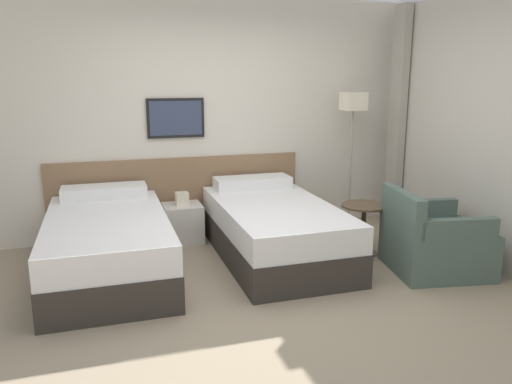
{
  "coord_description": "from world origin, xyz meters",
  "views": [
    {
      "loc": [
        -1.26,
        -3.71,
        1.8
      ],
      "look_at": [
        0.16,
        0.83,
        0.71
      ],
      "focal_mm": 35.0,
      "sensor_mm": 36.0,
      "label": 1
    }
  ],
  "objects_px": {
    "bed_near_window": "(274,229)",
    "nightstand": "(183,222)",
    "floor_lamp": "(353,115)",
    "side_table": "(364,219)",
    "bed_near_door": "(108,245)",
    "armchair": "(434,244)"
  },
  "relations": [
    {
      "from": "bed_near_window",
      "to": "nightstand",
      "type": "relative_size",
      "value": 3.6
    },
    {
      "from": "floor_lamp",
      "to": "side_table",
      "type": "xyz_separation_m",
      "value": [
        -0.28,
        -0.86,
        -1.01
      ]
    },
    {
      "from": "side_table",
      "to": "nightstand",
      "type": "bearing_deg",
      "value": 150.82
    },
    {
      "from": "bed_near_door",
      "to": "nightstand",
      "type": "bearing_deg",
      "value": 42.94
    },
    {
      "from": "nightstand",
      "to": "bed_near_window",
      "type": "bearing_deg",
      "value": -42.94
    },
    {
      "from": "armchair",
      "to": "nightstand",
      "type": "bearing_deg",
      "value": 63.28
    },
    {
      "from": "floor_lamp",
      "to": "side_table",
      "type": "distance_m",
      "value": 1.35
    },
    {
      "from": "armchair",
      "to": "floor_lamp",
      "type": "bearing_deg",
      "value": 14.58
    },
    {
      "from": "bed_near_window",
      "to": "nightstand",
      "type": "bearing_deg",
      "value": 137.06
    },
    {
      "from": "bed_near_window",
      "to": "side_table",
      "type": "height_order",
      "value": "bed_near_window"
    },
    {
      "from": "nightstand",
      "to": "side_table",
      "type": "relative_size",
      "value": 1.06
    },
    {
      "from": "floor_lamp",
      "to": "bed_near_door",
      "type": "bearing_deg",
      "value": -166.97
    },
    {
      "from": "bed_near_window",
      "to": "armchair",
      "type": "distance_m",
      "value": 1.55
    },
    {
      "from": "bed_near_door",
      "to": "side_table",
      "type": "distance_m",
      "value": 2.56
    },
    {
      "from": "nightstand",
      "to": "armchair",
      "type": "bearing_deg",
      "value": -36.57
    },
    {
      "from": "floor_lamp",
      "to": "nightstand",
      "type": "bearing_deg",
      "value": 176.97
    },
    {
      "from": "bed_near_door",
      "to": "floor_lamp",
      "type": "xyz_separation_m",
      "value": [
        2.83,
        0.65,
        1.09
      ]
    },
    {
      "from": "floor_lamp",
      "to": "armchair",
      "type": "height_order",
      "value": "floor_lamp"
    },
    {
      "from": "bed_near_door",
      "to": "side_table",
      "type": "height_order",
      "value": "bed_near_door"
    },
    {
      "from": "armchair",
      "to": "bed_near_door",
      "type": "bearing_deg",
      "value": 84.29
    },
    {
      "from": "bed_near_door",
      "to": "side_table",
      "type": "bearing_deg",
      "value": -4.59
    },
    {
      "from": "bed_near_window",
      "to": "floor_lamp",
      "type": "bearing_deg",
      "value": 28.74
    }
  ]
}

